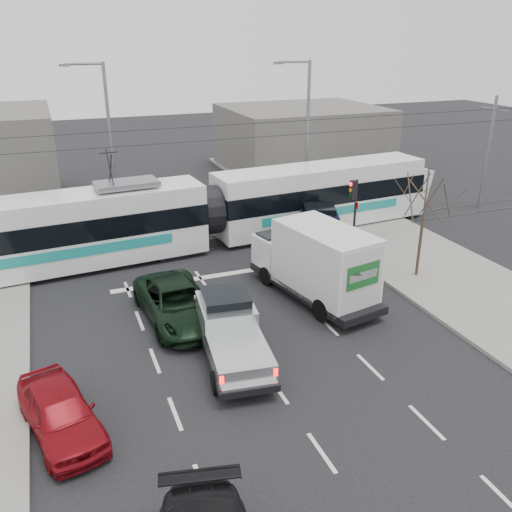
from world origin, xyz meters
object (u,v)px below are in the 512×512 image
object	(u,v)px
tram	(208,211)
navy_pickup	(320,230)
bare_tree	(426,198)
box_truck	(316,263)
silver_pickup	(230,329)
street_lamp_far	(107,134)
red_car	(60,412)
street_lamp_near	(305,128)
traffic_signal	(354,200)
green_car	(178,303)

from	to	relation	value
tram	navy_pickup	distance (m)	5.89
bare_tree	box_truck	world-z (taller)	bare_tree
silver_pickup	navy_pickup	size ratio (longest dim) A/B	1.06
street_lamp_far	navy_pickup	bearing A→B (deg)	-43.12
silver_pickup	box_truck	xyz separation A→B (m)	(4.72, 2.80, 0.62)
tram	navy_pickup	world-z (taller)	tram
silver_pickup	red_car	world-z (taller)	silver_pickup
street_lamp_near	street_lamp_far	xyz separation A→B (m)	(-11.50, 2.00, 0.00)
bare_tree	street_lamp_far	distance (m)	17.97
bare_tree	traffic_signal	distance (m)	4.28
silver_pickup	navy_pickup	xyz separation A→B (m)	(7.53, 7.79, 0.06)
navy_pickup	tram	bearing A→B (deg)	174.65
traffic_signal	box_truck	xyz separation A→B (m)	(-4.19, -4.18, -1.13)
green_car	street_lamp_near	bearing A→B (deg)	42.76
street_lamp_far	red_car	distance (m)	19.57
street_lamp_near	box_truck	size ratio (longest dim) A/B	1.32
street_lamp_far	green_car	world-z (taller)	street_lamp_far
street_lamp_far	navy_pickup	size ratio (longest dim) A/B	1.68
box_truck	red_car	size ratio (longest dim) A/B	1.65
tram	navy_pickup	bearing A→B (deg)	-30.60
street_lamp_far	silver_pickup	distance (m)	17.08
traffic_signal	silver_pickup	world-z (taller)	traffic_signal
green_car	silver_pickup	bearing A→B (deg)	-73.21
tram	silver_pickup	xyz separation A→B (m)	(-2.28, -10.32, -0.91)
green_car	street_lamp_far	bearing A→B (deg)	88.88
tram	box_truck	size ratio (longest dim) A/B	3.86
bare_tree	street_lamp_far	xyz separation A→B (m)	(-11.79, 13.50, 1.32)
traffic_signal	street_lamp_near	distance (m)	7.91
street_lamp_far	silver_pickup	size ratio (longest dim) A/B	1.59
bare_tree	green_car	bearing A→B (deg)	179.88
navy_pickup	red_car	distance (m)	16.56
box_truck	green_car	bearing A→B (deg)	166.83
bare_tree	box_truck	xyz separation A→B (m)	(-5.31, -0.18, -2.18)
traffic_signal	street_lamp_far	size ratio (longest dim) A/B	0.40
traffic_signal	box_truck	world-z (taller)	traffic_signal
traffic_signal	bare_tree	bearing A→B (deg)	-74.24
box_truck	navy_pickup	size ratio (longest dim) A/B	1.28
traffic_signal	green_car	distance (m)	10.97
traffic_signal	red_car	size ratio (longest dim) A/B	0.87
bare_tree	tram	distance (m)	10.83
street_lamp_near	navy_pickup	xyz separation A→B (m)	(-2.22, -6.70, -4.07)
navy_pickup	green_car	world-z (taller)	navy_pickup
bare_tree	red_car	size ratio (longest dim) A/B	1.21
navy_pickup	red_car	world-z (taller)	navy_pickup
tram	box_truck	xyz separation A→B (m)	(2.43, -7.52, -0.29)
green_car	red_car	distance (m)	6.91
silver_pickup	red_car	bearing A→B (deg)	-151.97
silver_pickup	navy_pickup	distance (m)	10.83
street_lamp_far	box_truck	world-z (taller)	street_lamp_far
street_lamp_near	bare_tree	bearing A→B (deg)	-88.58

